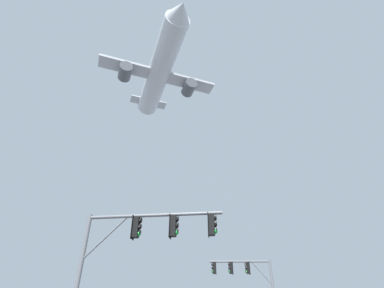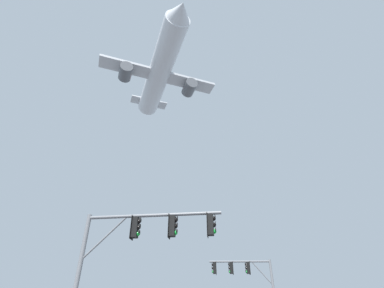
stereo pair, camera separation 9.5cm
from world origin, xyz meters
name	(u,v)px [view 1 (the left image)]	position (x,y,z in m)	size (l,w,h in m)	color
signal_pole_near	(140,241)	(-3.04, 6.14, 4.45)	(6.31, 0.58, 5.71)	slate
signal_pole_far	(246,276)	(2.63, 20.05, 4.39)	(5.33, 0.68, 5.68)	slate
airplane	(160,71)	(-9.30, 31.21, 41.41)	(21.45, 27.78, 7.93)	white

